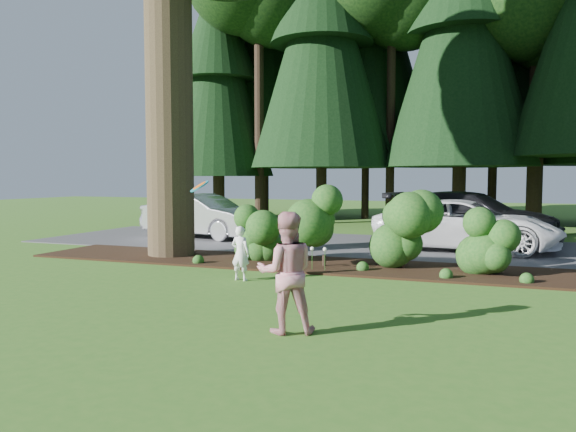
{
  "coord_description": "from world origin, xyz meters",
  "views": [
    {
      "loc": [
        3.59,
        -9.51,
        2.13
      ],
      "look_at": [
        -0.59,
        1.63,
        1.3
      ],
      "focal_mm": 35.0,
      "sensor_mm": 36.0,
      "label": 1
    }
  ],
  "objects_px": {
    "child": "(240,253)",
    "adult": "(286,272)",
    "car_silver_wagon": "(203,216)",
    "frisbee": "(199,186)",
    "car_white_suv": "(466,225)",
    "car_dark_suv": "(471,216)"
  },
  "relations": [
    {
      "from": "child",
      "to": "adult",
      "type": "distance_m",
      "value": 4.01
    },
    {
      "from": "car_silver_wagon",
      "to": "frisbee",
      "type": "height_order",
      "value": "frisbee"
    },
    {
      "from": "car_white_suv",
      "to": "adult",
      "type": "bearing_deg",
      "value": 172.33
    },
    {
      "from": "car_silver_wagon",
      "to": "car_white_suv",
      "type": "distance_m",
      "value": 8.74
    },
    {
      "from": "car_silver_wagon",
      "to": "car_white_suv",
      "type": "relative_size",
      "value": 0.88
    },
    {
      "from": "child",
      "to": "frisbee",
      "type": "relative_size",
      "value": 2.34
    },
    {
      "from": "car_silver_wagon",
      "to": "adult",
      "type": "xyz_separation_m",
      "value": [
        6.89,
        -10.05,
        0.05
      ]
    },
    {
      "from": "car_white_suv",
      "to": "frisbee",
      "type": "height_order",
      "value": "frisbee"
    },
    {
      "from": "car_dark_suv",
      "to": "child",
      "type": "height_order",
      "value": "car_dark_suv"
    },
    {
      "from": "car_silver_wagon",
      "to": "child",
      "type": "relative_size",
      "value": 4.06
    },
    {
      "from": "car_silver_wagon",
      "to": "child",
      "type": "height_order",
      "value": "car_silver_wagon"
    },
    {
      "from": "car_silver_wagon",
      "to": "adult",
      "type": "relative_size",
      "value": 2.75
    },
    {
      "from": "car_dark_suv",
      "to": "child",
      "type": "distance_m",
      "value": 9.85
    },
    {
      "from": "child",
      "to": "adult",
      "type": "relative_size",
      "value": 0.68
    },
    {
      "from": "car_dark_suv",
      "to": "adult",
      "type": "bearing_deg",
      "value": -174.9
    },
    {
      "from": "car_white_suv",
      "to": "frisbee",
      "type": "bearing_deg",
      "value": 143.95
    },
    {
      "from": "adult",
      "to": "frisbee",
      "type": "height_order",
      "value": "frisbee"
    },
    {
      "from": "car_silver_wagon",
      "to": "child",
      "type": "bearing_deg",
      "value": -134.21
    },
    {
      "from": "frisbee",
      "to": "car_dark_suv",
      "type": "bearing_deg",
      "value": 59.66
    },
    {
      "from": "car_silver_wagon",
      "to": "frisbee",
      "type": "bearing_deg",
      "value": -140.02
    },
    {
      "from": "car_silver_wagon",
      "to": "car_dark_suv",
      "type": "height_order",
      "value": "car_dark_suv"
    },
    {
      "from": "car_dark_suv",
      "to": "frisbee",
      "type": "xyz_separation_m",
      "value": [
        -5.15,
        -8.8,
        1.09
      ]
    }
  ]
}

